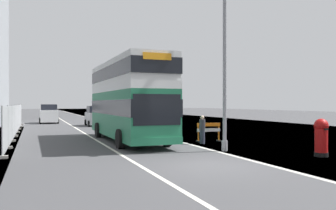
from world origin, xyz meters
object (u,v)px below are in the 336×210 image
at_px(red_pillar_postbox, 321,136).
at_px(car_oncoming_near, 97,116).
at_px(lamppost_foreground, 225,74).
at_px(car_receding_mid, 49,114).
at_px(double_decker_bus, 128,99).
at_px(roadworks_barrier, 209,130).
at_px(pedestrian_at_kerb, 202,130).

bearing_deg(red_pillar_postbox, car_oncoming_near, 102.95).
relative_size(lamppost_foreground, car_receding_mid, 1.96).
height_order(double_decker_bus, roadworks_barrier, double_decker_bus).
xyz_separation_m(roadworks_barrier, pedestrian_at_kerb, (-0.82, -0.80, 0.11)).
height_order(double_decker_bus, car_receding_mid, double_decker_bus).
xyz_separation_m(roadworks_barrier, car_oncoming_near, (-3.76, 17.35, 0.27)).
xyz_separation_m(lamppost_foreground, roadworks_barrier, (1.20, 3.95, -3.03)).
bearing_deg(lamppost_foreground, roadworks_barrier, 73.05).
height_order(double_decker_bus, red_pillar_postbox, double_decker_bus).
bearing_deg(red_pillar_postbox, double_decker_bus, 125.15).
relative_size(double_decker_bus, lamppost_foreground, 1.37).
bearing_deg(lamppost_foreground, car_receding_mid, 103.92).
bearing_deg(double_decker_bus, car_receding_mid, 99.49).
height_order(car_oncoming_near, pedestrian_at_kerb, car_oncoming_near).
distance_m(double_decker_bus, roadworks_barrier, 5.21).
height_order(roadworks_barrier, car_receding_mid, car_receding_mid).
distance_m(red_pillar_postbox, car_oncoming_near, 24.92).
bearing_deg(car_receding_mid, double_decker_bus, -80.51).
relative_size(red_pillar_postbox, car_oncoming_near, 0.42).
bearing_deg(car_receding_mid, roadworks_barrier, -71.27).
bearing_deg(car_oncoming_near, red_pillar_postbox, -77.05).
xyz_separation_m(car_oncoming_near, pedestrian_at_kerb, (2.94, -18.15, -0.16)).
bearing_deg(car_oncoming_near, roadworks_barrier, -77.78).
xyz_separation_m(double_decker_bus, roadworks_barrier, (4.45, -1.99, -1.86)).
height_order(red_pillar_postbox, roadworks_barrier, red_pillar_postbox).
relative_size(lamppost_foreground, roadworks_barrier, 5.32).
bearing_deg(double_decker_bus, car_oncoming_near, 87.43).
bearing_deg(pedestrian_at_kerb, car_oncoming_near, 99.19).
relative_size(roadworks_barrier, car_oncoming_near, 0.38).
height_order(roadworks_barrier, car_oncoming_near, car_oncoming_near).
relative_size(roadworks_barrier, pedestrian_at_kerb, 0.93).
bearing_deg(double_decker_bus, roadworks_barrier, -24.05).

